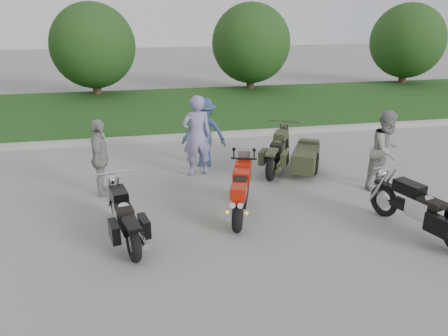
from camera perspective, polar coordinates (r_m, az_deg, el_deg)
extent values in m
plane|color=gray|center=(7.65, 0.74, -8.66)|extent=(80.00, 80.00, 0.00)
cube|color=#A6A39C|center=(13.13, -4.97, 4.07)|extent=(60.00, 0.30, 0.15)
cube|color=#27561D|center=(17.14, -6.72, 7.78)|extent=(60.00, 8.00, 0.14)
cylinder|color=#3F2B1C|center=(20.34, -16.30, 10.57)|extent=(0.36, 0.36, 1.20)
sphere|color=#1F3B15|center=(20.16, -16.75, 15.05)|extent=(3.60, 3.60, 3.60)
cylinder|color=#3F2B1C|center=(21.00, 3.46, 11.60)|extent=(0.36, 0.36, 1.20)
sphere|color=#1F3B15|center=(20.83, 3.55, 15.95)|extent=(3.60, 3.60, 3.60)
cylinder|color=#3F2B1C|center=(24.35, 22.33, 11.34)|extent=(0.36, 0.36, 1.20)
sphere|color=#1F3B15|center=(24.20, 22.84, 15.06)|extent=(3.60, 3.60, 3.60)
torus|color=black|center=(7.62, 1.78, -6.42)|extent=(0.34, 0.59, 0.56)
torus|color=black|center=(8.81, 2.55, -2.69)|extent=(0.28, 0.55, 0.54)
cube|color=black|center=(8.08, 2.19, -3.12)|extent=(0.50, 0.85, 0.32)
cube|color=#A81606|center=(8.18, 2.34, -0.98)|extent=(0.45, 0.57, 0.23)
cube|color=#A81606|center=(7.62, 1.95, -2.88)|extent=(0.42, 0.56, 0.20)
cube|color=black|center=(7.86, 2.15, -1.58)|extent=(0.32, 0.37, 0.09)
cube|color=#A81606|center=(8.50, 2.52, -0.41)|extent=(0.41, 0.44, 0.36)
cylinder|color=silver|center=(7.46, 1.28, -4.64)|extent=(0.23, 0.43, 0.20)
cylinder|color=silver|center=(7.45, 2.26, -4.68)|extent=(0.23, 0.43, 0.20)
torus|color=black|center=(6.91, -11.74, -9.59)|extent=(0.27, 0.63, 0.61)
torus|color=black|center=(8.23, -13.97, -4.87)|extent=(0.22, 0.59, 0.58)
cube|color=black|center=(7.52, -13.01, -6.47)|extent=(0.41, 1.10, 0.13)
cube|color=silver|center=(7.49, -13.05, -5.98)|extent=(0.35, 0.45, 0.32)
cube|color=black|center=(7.63, -13.59, -3.44)|extent=(0.35, 0.54, 0.20)
cube|color=black|center=(7.30, -12.94, -5.26)|extent=(0.34, 0.49, 0.11)
cube|color=black|center=(6.75, -11.93, -7.19)|extent=(0.29, 0.53, 0.05)
cylinder|color=silver|center=(7.33, -11.19, -8.19)|extent=(0.29, 0.99, 0.09)
torus|color=black|center=(8.70, 20.14, -4.03)|extent=(0.28, 0.62, 0.61)
cube|color=black|center=(8.21, 24.24, -5.32)|extent=(0.52, 1.17, 0.13)
cube|color=silver|center=(8.18, 24.32, -4.83)|extent=(0.40, 0.49, 0.34)
cube|color=black|center=(8.24, 23.04, -2.43)|extent=(0.40, 0.58, 0.21)
cube|color=black|center=(8.04, 25.28, -4.07)|extent=(0.39, 0.54, 0.12)
cylinder|color=silver|center=(8.22, 26.68, -6.72)|extent=(0.38, 1.04, 0.10)
torus|color=black|center=(9.89, 6.18, 0.15)|extent=(0.46, 0.65, 0.66)
torus|color=black|center=(11.38, 7.78, 2.66)|extent=(0.40, 0.60, 0.62)
cube|color=black|center=(10.60, 7.05, 1.94)|extent=(0.75, 1.11, 0.14)
cube|color=#323A22|center=(10.58, 7.07, 2.33)|extent=(0.46, 0.52, 0.34)
cube|color=#323A22|center=(10.77, 7.42, 4.15)|extent=(0.49, 0.59, 0.21)
cube|color=black|center=(10.39, 6.96, 3.02)|extent=(0.47, 0.55, 0.12)
cube|color=#323A22|center=(9.77, 6.25, 2.06)|extent=(0.44, 0.57, 0.06)
cylinder|color=#323A22|center=(10.30, 7.62, 0.57)|extent=(0.60, 0.97, 0.10)
cube|color=#323A22|center=(10.43, 10.60, 1.32)|extent=(1.07, 1.35, 0.43)
torus|color=black|center=(10.44, 11.87, 0.58)|extent=(0.36, 0.53, 0.54)
imported|color=#817BA7|center=(10.03, -3.56, 4.21)|extent=(0.73, 0.51, 1.89)
imported|color=gray|center=(9.87, 20.42, 2.17)|extent=(1.02, 0.92, 1.71)
imported|color=navy|center=(10.64, -2.63, 4.65)|extent=(1.26, 1.01, 1.70)
imported|color=gray|center=(9.27, -15.86, 1.25)|extent=(0.46, 0.97, 1.62)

